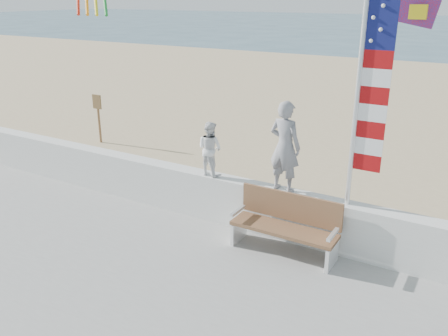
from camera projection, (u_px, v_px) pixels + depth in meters
The scene contains 9 objects.
ground at pixel (157, 277), 7.68m from camera, with size 220.00×220.00×0.00m, color #335566.
sand at pixel (334, 138), 14.95m from camera, with size 90.00×40.00×0.08m, color tan.
seawall at pixel (220, 198), 9.08m from camera, with size 30.00×0.35×0.90m, color silver.
adult at pixel (285, 147), 8.04m from camera, with size 0.58×0.38×1.59m, color gray.
child at pixel (210, 148), 8.85m from camera, with size 0.50×0.39×1.03m, color silver.
bench at pixel (286, 224), 7.95m from camera, with size 1.80×0.57×1.00m.
flag at pixel (367, 88), 7.05m from camera, with size 0.50×0.08×3.50m.
parafoil_kite at pixel (411, 9), 9.53m from camera, with size 1.14×0.67×0.77m.
sign at pixel (98, 114), 14.09m from camera, with size 0.32×0.07×1.46m.
Camera 1 is at (4.28, -5.14, 4.31)m, focal length 38.00 mm.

